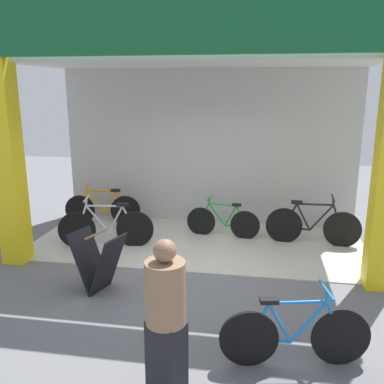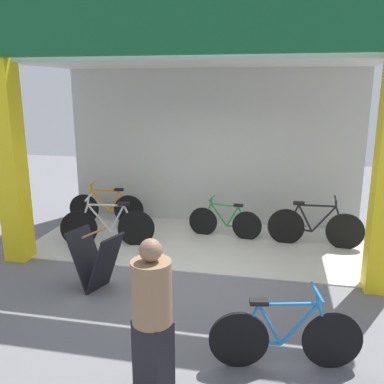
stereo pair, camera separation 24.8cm
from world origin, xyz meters
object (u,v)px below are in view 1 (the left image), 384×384
object	(u,v)px
bicycle_inside_2	(103,208)
sandwich_board_sign	(98,262)
bicycle_inside_3	(312,226)
bicycle_parked_0	(295,335)
bicycle_inside_0	(223,222)
bicycle_inside_1	(106,228)
pedestrian_1	(166,319)

from	to	relation	value
bicycle_inside_2	sandwich_board_sign	world-z (taller)	bicycle_inside_2
bicycle_inside_3	bicycle_parked_0	world-z (taller)	bicycle_inside_3
bicycle_inside_0	bicycle_parked_0	distance (m)	3.89
bicycle_parked_0	sandwich_board_sign	world-z (taller)	sandwich_board_sign
bicycle_inside_1	bicycle_inside_2	size ratio (longest dim) A/B	1.06
bicycle_inside_1	bicycle_parked_0	bearing A→B (deg)	-42.31
bicycle_inside_3	pedestrian_1	size ratio (longest dim) A/B	1.07
bicycle_inside_2	bicycle_inside_3	distance (m)	4.27
bicycle_inside_1	bicycle_inside_2	bearing A→B (deg)	113.77
bicycle_inside_3	pedestrian_1	world-z (taller)	pedestrian_1
bicycle_inside_3	bicycle_inside_1	bearing A→B (deg)	-168.68
bicycle_inside_1	pedestrian_1	size ratio (longest dim) A/B	1.06
bicycle_inside_0	bicycle_inside_1	world-z (taller)	bicycle_inside_1
bicycle_inside_3	sandwich_board_sign	size ratio (longest dim) A/B	1.94
bicycle_inside_3	pedestrian_1	distance (m)	4.66
pedestrian_1	bicycle_inside_0	bearing A→B (deg)	88.61
bicycle_inside_0	sandwich_board_sign	distance (m)	2.93
bicycle_inside_1	bicycle_inside_3	world-z (taller)	bicycle_inside_1
bicycle_parked_0	pedestrian_1	size ratio (longest dim) A/B	0.99
bicycle_parked_0	pedestrian_1	xyz separation A→B (m)	(-1.21, -0.69, 0.47)
bicycle_inside_2	sandwich_board_sign	xyz separation A→B (m)	(1.04, -2.85, 0.09)
bicycle_inside_2	bicycle_inside_3	world-z (taller)	bicycle_inside_3
bicycle_inside_0	sandwich_board_sign	size ratio (longest dim) A/B	1.62
bicycle_inside_2	bicycle_inside_3	bearing A→B (deg)	-6.64
bicycle_inside_1	bicycle_parked_0	distance (m)	4.24
bicycle_inside_2	pedestrian_1	bearing A→B (deg)	-62.64
bicycle_parked_0	pedestrian_1	world-z (taller)	pedestrian_1
bicycle_inside_0	bicycle_inside_1	distance (m)	2.22
bicycle_inside_3	sandwich_board_sign	distance (m)	3.98
bicycle_inside_3	bicycle_parked_0	distance (m)	3.64
sandwich_board_sign	bicycle_inside_0	bearing A→B (deg)	58.19
bicycle_inside_2	bicycle_parked_0	world-z (taller)	bicycle_inside_2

